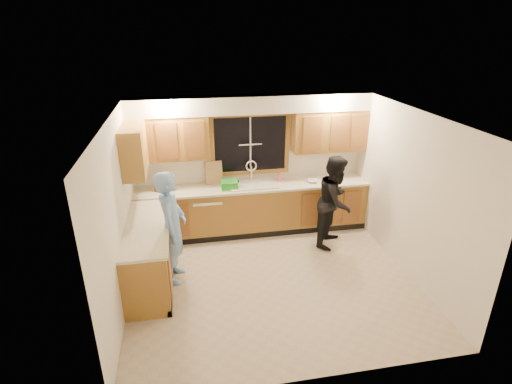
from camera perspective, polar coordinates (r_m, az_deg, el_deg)
floor at (r=6.25m, az=2.27°, el=-12.32°), size 4.20×4.20×0.00m
ceiling at (r=5.23m, az=2.70°, el=10.68°), size 4.20×4.20×0.00m
wall_back at (r=7.36m, az=-0.81°, el=4.23°), size 4.20×0.00×4.20m
wall_left at (r=5.58m, az=-19.10°, el=-3.40°), size 0.00×3.80×3.80m
wall_right at (r=6.40m, az=21.12°, el=-0.30°), size 0.00×3.80×3.80m
base_cabinets_back at (r=7.39m, az=-0.38°, el=-2.46°), size 4.20×0.60×0.88m
base_cabinets_left at (r=6.23m, az=-14.98°, el=-8.52°), size 0.60×1.90×0.88m
countertop_back at (r=7.19m, az=-0.37°, el=0.80°), size 4.20×0.63×0.04m
countertop_left at (r=6.00m, az=-15.28°, el=-4.75°), size 0.63×1.90×0.04m
upper_cabinets_left at (r=6.95m, az=-12.37°, el=7.52°), size 1.35×0.33×0.75m
upper_cabinets_right at (r=7.41m, az=10.43°, el=8.62°), size 1.35×0.33×0.75m
upper_cabinets_return at (r=6.40m, az=-17.04°, el=5.73°), size 0.33×0.90×0.75m
soffit at (r=6.92m, az=-0.61°, el=12.44°), size 4.20×0.35×0.30m
window_frame at (r=7.25m, az=-0.82°, el=6.83°), size 1.44×0.03×1.14m
sink at (r=7.22m, az=-0.40°, el=0.60°), size 0.86×0.52×0.57m
dishwasher at (r=7.31m, az=-6.96°, el=-3.21°), size 0.60×0.56×0.82m
stove at (r=5.74m, az=-15.33°, el=-11.36°), size 0.58×0.75×0.90m
man at (r=5.96m, az=-11.91°, el=-4.98°), size 0.49×0.68×1.74m
woman at (r=6.95m, az=11.24°, el=-1.31°), size 0.96×0.99×1.61m
knife_block at (r=7.11m, az=-13.85°, el=0.90°), size 0.15×0.14×0.21m
cutting_board at (r=7.25m, az=-6.03°, el=2.77°), size 0.32×0.14×0.41m
dish_crate at (r=7.05m, az=-3.84°, el=1.05°), size 0.30×0.28×0.14m
soap_bottle at (r=7.39m, az=3.42°, el=2.29°), size 0.10×0.10×0.17m
bowl at (r=7.39m, az=8.10°, el=1.57°), size 0.23×0.23×0.05m
can_left at (r=7.05m, az=-2.58°, el=1.08°), size 0.09×0.09×0.13m
can_right at (r=6.99m, az=-2.68°, el=0.86°), size 0.08×0.08×0.13m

